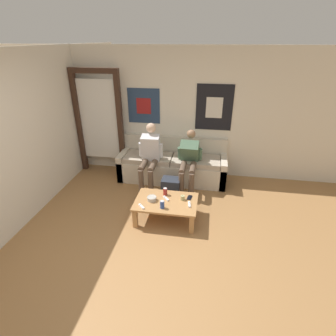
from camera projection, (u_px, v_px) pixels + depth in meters
ground_plane at (139, 265)px, 3.40m from camera, size 18.00×18.00×0.00m
wall_back at (172, 114)px, 5.28m from camera, size 10.00×0.07×2.55m
door_frame at (99, 117)px, 5.34m from camera, size 1.00×0.10×2.15m
couch at (173, 166)px, 5.39m from camera, size 2.16×0.72×0.83m
coffee_table at (166, 204)px, 4.16m from camera, size 0.98×0.66×0.34m
person_seated_adult at (150, 155)px, 4.92m from camera, size 0.47×0.82×1.24m
person_seated_teen at (189, 160)px, 4.88m from camera, size 0.47×0.97×1.09m
backpack at (171, 189)px, 4.78m from camera, size 0.34×0.29×0.38m
ceramic_bowl at (152, 198)px, 4.13m from camera, size 0.15×0.15×0.07m
pillar_candle at (183, 198)px, 4.15m from camera, size 0.07×0.07×0.09m
drink_can_blue at (162, 204)px, 3.94m from camera, size 0.07×0.07×0.12m
drink_can_red at (165, 191)px, 4.27m from camera, size 0.07×0.07×0.12m
game_controller_near_left at (141, 206)px, 3.98m from camera, size 0.12×0.13×0.03m
game_controller_near_right at (166, 198)px, 4.18m from camera, size 0.12×0.13×0.03m
game_controller_far_center at (189, 204)px, 4.02m from camera, size 0.06×0.15×0.03m
cell_phone at (190, 198)px, 4.21m from camera, size 0.08×0.14×0.01m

